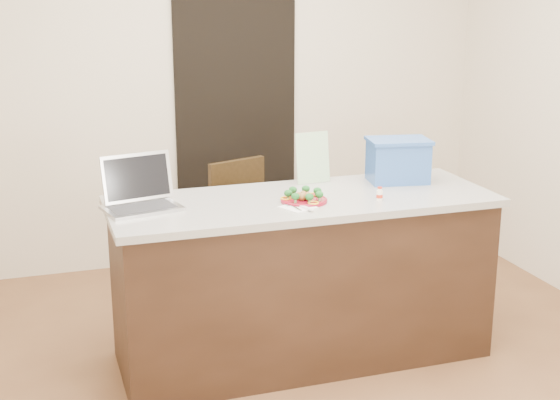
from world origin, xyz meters
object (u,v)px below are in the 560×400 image
object	(u,v)px
island	(302,278)
chair	(242,225)
napkin	(298,207)
blue_box	(398,160)
plate	(304,200)
yogurt_bottle	(380,195)
laptop	(140,193)

from	to	relation	value
island	chair	size ratio (longest dim) A/B	2.21
napkin	blue_box	bearing A→B (deg)	25.19
plate	island	bearing A→B (deg)	73.59
island	yogurt_bottle	xyz separation A→B (m)	(0.36, -0.18, 0.49)
plate	napkin	world-z (taller)	plate
blue_box	chair	size ratio (longest dim) A/B	0.41
plate	chair	size ratio (longest dim) A/B	0.26
napkin	yogurt_bottle	size ratio (longest dim) A/B	2.03
island	chair	bearing A→B (deg)	97.72
yogurt_bottle	blue_box	xyz separation A→B (m)	(0.27, 0.34, 0.10)
island	plate	world-z (taller)	plate
island	yogurt_bottle	world-z (taller)	yogurt_bottle
napkin	yogurt_bottle	bearing A→B (deg)	0.70
island	napkin	size ratio (longest dim) A/B	13.96
island	blue_box	world-z (taller)	blue_box
yogurt_bottle	blue_box	world-z (taller)	blue_box
yogurt_bottle	island	bearing A→B (deg)	154.14
napkin	chair	distance (m)	1.09
plate	laptop	distance (m)	0.85
yogurt_bottle	chair	size ratio (longest dim) A/B	0.08
laptop	blue_box	distance (m)	1.49
plate	laptop	world-z (taller)	laptop
blue_box	laptop	bearing A→B (deg)	-167.57
blue_box	island	bearing A→B (deg)	-155.95
plate	blue_box	world-z (taller)	blue_box
napkin	laptop	bearing A→B (deg)	159.96
yogurt_bottle	chair	xyz separation A→B (m)	(-0.48, 1.01, -0.42)
plate	blue_box	size ratio (longest dim) A/B	0.64
island	chair	xyz separation A→B (m)	(-0.11, 0.84, 0.07)
laptop	island	bearing A→B (deg)	-18.91
yogurt_bottle	blue_box	size ratio (longest dim) A/B	0.19
plate	yogurt_bottle	distance (m)	0.40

